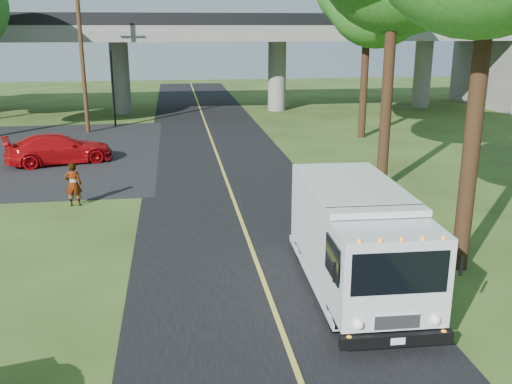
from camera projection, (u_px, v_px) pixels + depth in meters
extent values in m
plane|color=#324418|center=(269.00, 297.00, 14.07)|extent=(120.00, 120.00, 0.00)
cube|color=black|center=(229.00, 187.00, 23.57)|extent=(7.00, 90.00, 0.02)
cube|color=black|center=(3.00, 154.00, 29.65)|extent=(16.00, 18.00, 0.01)
cube|color=gold|center=(229.00, 187.00, 23.56)|extent=(0.12, 90.00, 0.01)
cube|color=slate|center=(199.00, 32.00, 42.79)|extent=(50.00, 9.00, 1.20)
cube|color=black|center=(202.00, 19.00, 38.36)|extent=(50.00, 0.25, 0.80)
cube|color=black|center=(196.00, 20.00, 46.72)|extent=(50.00, 0.25, 0.80)
cube|color=slate|center=(503.00, 69.00, 47.09)|extent=(4.00, 10.00, 6.00)
cylinder|color=slate|center=(120.00, 78.00, 42.89)|extent=(1.40, 1.40, 5.40)
cylinder|color=slate|center=(277.00, 76.00, 44.55)|extent=(1.40, 1.40, 5.40)
cylinder|color=slate|center=(422.00, 74.00, 46.21)|extent=(1.40, 1.40, 5.40)
cylinder|color=black|center=(113.00, 87.00, 37.21)|extent=(0.14, 0.14, 5.20)
imported|color=black|center=(111.00, 56.00, 36.66)|extent=(0.18, 0.22, 1.10)
cylinder|color=#472D19|center=(82.00, 59.00, 34.58)|extent=(0.26, 0.26, 9.00)
cylinder|color=#382314|center=(472.00, 143.00, 14.80)|extent=(0.44, 0.44, 7.00)
cylinder|color=#382314|center=(387.00, 94.00, 22.40)|extent=(0.44, 0.44, 7.70)
cylinder|color=#382314|center=(364.00, 81.00, 33.39)|extent=(0.44, 0.44, 6.65)
cube|color=silver|center=(348.00, 221.00, 14.77)|extent=(2.38, 4.19, 2.11)
cube|color=silver|center=(385.00, 270.00, 12.02)|extent=(2.30, 1.76, 1.92)
cube|color=black|center=(400.00, 273.00, 11.15)|extent=(1.97, 0.14, 0.89)
cube|color=black|center=(396.00, 340.00, 11.46)|extent=(2.35, 0.24, 0.26)
cube|color=silver|center=(350.00, 273.00, 14.77)|extent=(2.42, 5.51, 0.17)
cylinder|color=black|center=(337.00, 313.00, 12.40)|extent=(0.29, 0.85, 0.84)
cylinder|color=black|center=(421.00, 308.00, 12.60)|extent=(0.29, 0.85, 0.84)
cylinder|color=black|center=(302.00, 246.00, 16.15)|extent=(0.29, 0.85, 0.84)
cylinder|color=black|center=(368.00, 244.00, 16.36)|extent=(0.29, 0.85, 0.84)
imported|color=#B60B0F|center=(59.00, 149.00, 27.58)|extent=(5.39, 3.43, 1.45)
imported|color=gray|center=(73.00, 184.00, 20.98)|extent=(0.62, 0.42, 1.65)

